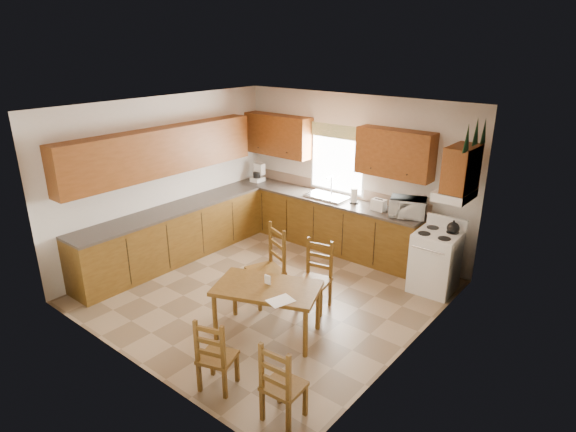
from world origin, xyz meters
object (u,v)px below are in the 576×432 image
Objects in this scene: chair_near_right at (284,381)px; chair_near_left at (217,352)px; chair_far_left at (265,266)px; chair_far_right at (314,277)px; stove at (435,262)px; microwave at (408,207)px; dining_table at (267,311)px.

chair_near_left is at bearing 1.48° from chair_near_right.
chair_far_left is at bearing -48.40° from chair_near_right.
chair_near_left is 0.89× the size of chair_far_right.
chair_far_right is (0.65, 0.28, -0.07)m from chair_far_left.
chair_far_right is at bearing -66.31° from chair_near_right.
chair_near_left is at bearing -107.37° from stove.
chair_far_right reaches higher than chair_near_left.
chair_near_left is 0.78× the size of chair_far_left.
microwave is 2.91m from dining_table.
dining_table is at bearing -46.77° from chair_near_right.
microwave reaches higher than chair_near_right.
dining_table is at bearing -118.04° from stove.
chair_far_left is 1.14× the size of chair_far_right.
stove is at bearing -123.44° from chair_near_left.
stove is 2.70m from dining_table.
chair_far_left is (-0.81, 1.68, 0.12)m from chair_near_left.
chair_near_left is 0.85m from chair_near_right.
microwave reaches higher than dining_table.
chair_near_right is 2.30m from chair_far_left.
microwave is 0.58× the size of chair_near_left.
chair_near_right is at bearing -101.47° from microwave.
dining_table is 1.32× the size of chair_far_right.
chair_far_left is 0.71m from chair_far_right.
chair_far_right is at bearing -127.35° from stove.
chair_near_left is at bearing -99.40° from dining_table.
stove is 2.52m from chair_far_left.
stove reaches higher than chair_near_left.
microwave reaches higher than chair_far_left.
dining_table is at bearing -120.43° from microwave.
chair_far_right is at bearing 44.40° from chair_far_left.
chair_far_right is (0.08, 0.89, 0.14)m from dining_table.
stove is 1.01× the size of chair_near_right.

